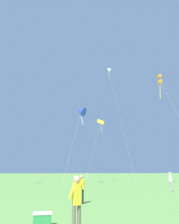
{
  "coord_description": "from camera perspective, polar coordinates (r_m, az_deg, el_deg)",
  "views": [
    {
      "loc": [
        -0.19,
        -3.06,
        1.75
      ],
      "look_at": [
        4.02,
        29.6,
        10.23
      ],
      "focal_mm": 36.93,
      "sensor_mm": 36.0,
      "label": 1
    }
  ],
  "objects": [
    {
      "name": "person_near_tree",
      "position": [
        13.55,
        -1.99,
        -17.89
      ],
      "size": [
        0.5,
        0.22,
        1.55
      ],
      "color": "black",
      "rests_on": "ground_plane"
    },
    {
      "name": "picnic_cooler",
      "position": [
        8.45,
        -11.59,
        -24.57
      ],
      "size": [
        0.6,
        0.4,
        0.44
      ],
      "color": "#2D8C47",
      "rests_on": "ground_plane"
    },
    {
      "name": "kite_white_distant",
      "position": [
        49.44,
        4.75,
        10.39
      ],
      "size": [
        3.14,
        7.22,
        23.11
      ],
      "color": "white",
      "rests_on": "ground_plane"
    },
    {
      "name": "person_far_back",
      "position": [
        7.13,
        -3.2,
        -20.65
      ],
      "size": [
        0.51,
        0.28,
        1.62
      ],
      "color": "#665B4C",
      "rests_on": "ground_plane"
    },
    {
      "name": "kite_orange_box",
      "position": [
        35.47,
        17.05,
        7.55
      ],
      "size": [
        2.86,
        6.17,
        15.56
      ],
      "color": "orange",
      "rests_on": "ground_plane"
    },
    {
      "name": "person_in_red_shirt",
      "position": [
        21.95,
        19.39,
        -15.57
      ],
      "size": [
        0.23,
        0.54,
        1.69
      ],
      "color": "gray",
      "rests_on": "ground_plane"
    },
    {
      "name": "kite_yellow_diamond",
      "position": [
        42.91,
        2.7,
        -3.19
      ],
      "size": [
        4.18,
        4.68,
        11.31
      ],
      "color": "yellow",
      "rests_on": "ground_plane"
    },
    {
      "name": "kite_blue_delta",
      "position": [
        33.89,
        -2.16,
        0.2
      ],
      "size": [
        3.55,
        5.07,
        11.15
      ],
      "color": "blue",
      "rests_on": "ground_plane"
    }
  ]
}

